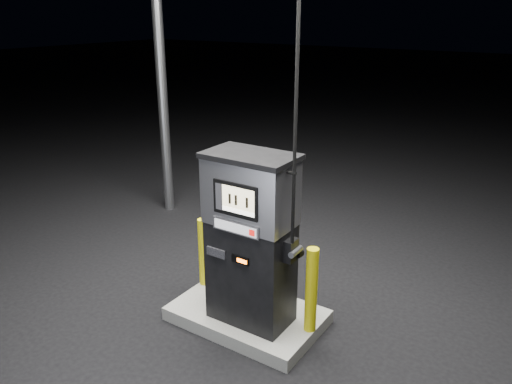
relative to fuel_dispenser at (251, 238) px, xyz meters
The scene contains 5 objects.
ground 1.09m from the fuel_dispenser, 140.41° to the left, with size 80.00×80.00×0.00m, color black.
pump_island 1.02m from the fuel_dispenser, 140.41° to the left, with size 1.60×1.00×0.15m, color slate.
fuel_dispenser is the anchor object (origin of this frame).
bollard_left 1.04m from the fuel_dispenser, 162.24° to the left, with size 0.11×0.11×0.83m, color #CDC20B.
bollard_right 0.79m from the fuel_dispenser, 14.47° to the left, with size 0.12×0.12×0.92m, color #CDC20B.
Camera 1 is at (2.66, -3.85, 3.24)m, focal length 35.00 mm.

